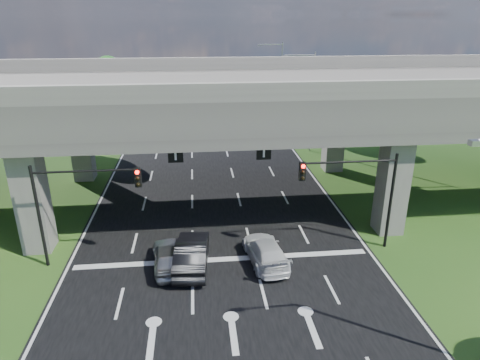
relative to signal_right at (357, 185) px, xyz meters
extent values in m
plane|color=#234A17|center=(-7.82, -3.94, -4.19)|extent=(160.00, 160.00, 0.00)
cube|color=black|center=(-7.82, 6.06, -4.17)|extent=(18.00, 120.00, 0.03)
cube|color=#3C3A37|center=(-7.82, 8.06, 3.81)|extent=(80.00, 15.00, 2.00)
cube|color=slate|center=(-7.82, 0.81, 5.31)|extent=(80.00, 0.50, 1.00)
cube|color=slate|center=(-7.82, 15.31, 5.31)|extent=(80.00, 0.50, 1.00)
cube|color=slate|center=(-18.82, 2.06, -0.69)|extent=(1.60, 1.60, 7.00)
cube|color=slate|center=(-18.82, 14.06, -0.69)|extent=(1.60, 1.60, 7.00)
cube|color=slate|center=(3.18, 2.06, -0.69)|extent=(1.60, 1.60, 7.00)
cube|color=slate|center=(3.18, 14.06, -0.69)|extent=(1.60, 1.60, 7.00)
cube|color=black|center=(-10.32, 1.06, 1.81)|extent=(0.85, 0.06, 0.85)
cube|color=black|center=(-5.32, 1.06, 1.81)|extent=(0.85, 0.06, 0.85)
cylinder|color=black|center=(2.18, 0.06, -1.19)|extent=(0.18, 0.18, 6.00)
cylinder|color=black|center=(-0.57, 0.06, 1.41)|extent=(5.50, 0.12, 0.12)
cube|color=black|center=(-3.32, -0.12, 1.01)|extent=(0.35, 0.28, 1.05)
sphere|color=#FF0C05|center=(-3.32, -0.28, 1.36)|extent=(0.22, 0.22, 0.22)
cylinder|color=black|center=(-17.82, 0.06, -1.19)|extent=(0.18, 0.18, 6.00)
cylinder|color=black|center=(-15.07, 0.06, 1.41)|extent=(5.50, 0.12, 0.12)
cube|color=black|center=(-12.32, -0.12, 1.01)|extent=(0.35, 0.28, 1.05)
sphere|color=#FF0C05|center=(-12.32, -0.28, 1.36)|extent=(0.22, 0.22, 0.22)
cube|color=gray|center=(-0.32, -9.94, 5.41)|extent=(0.60, 0.25, 0.18)
cylinder|color=gray|center=(2.68, 20.06, 0.81)|extent=(0.16, 0.16, 10.00)
cylinder|color=gray|center=(1.18, 20.06, 5.51)|extent=(3.00, 0.10, 0.10)
cube|color=gray|center=(-0.32, 20.06, 5.41)|extent=(0.60, 0.25, 0.18)
cylinder|color=gray|center=(2.68, 36.06, 0.81)|extent=(0.16, 0.16, 10.00)
cylinder|color=gray|center=(1.18, 36.06, 5.51)|extent=(3.00, 0.10, 0.10)
cube|color=gray|center=(-0.32, 36.06, 5.41)|extent=(0.60, 0.25, 0.18)
cylinder|color=black|center=(-21.82, 22.06, -2.54)|extent=(0.36, 0.36, 3.30)
sphere|color=#124516|center=(-21.82, 22.06, 0.46)|extent=(4.50, 4.50, 4.50)
sphere|color=#124516|center=(-21.42, 21.76, 1.81)|extent=(3.60, 3.60, 3.60)
sphere|color=#124516|center=(-22.12, 22.46, -0.44)|extent=(3.30, 3.30, 3.30)
cylinder|color=black|center=(-24.82, 30.06, -2.76)|extent=(0.36, 0.36, 2.86)
sphere|color=#124516|center=(-24.82, 30.06, -0.16)|extent=(3.90, 3.90, 3.90)
sphere|color=#124516|center=(-24.42, 29.76, 1.01)|extent=(3.12, 3.12, 3.12)
sphere|color=#124516|center=(-25.12, 30.46, -0.94)|extent=(2.86, 2.86, 2.86)
cylinder|color=black|center=(-20.82, 38.06, -2.43)|extent=(0.36, 0.36, 3.52)
sphere|color=#124516|center=(-20.82, 38.06, 0.77)|extent=(4.80, 4.80, 4.80)
sphere|color=#124516|center=(-20.42, 37.76, 2.21)|extent=(3.84, 3.84, 3.84)
sphere|color=#124516|center=(-21.12, 38.46, -0.19)|extent=(3.52, 3.52, 3.52)
cylinder|color=black|center=(5.18, 24.06, -2.65)|extent=(0.36, 0.36, 3.08)
sphere|color=#124516|center=(5.18, 24.06, 0.15)|extent=(4.20, 4.20, 4.20)
sphere|color=#124516|center=(5.58, 23.76, 1.41)|extent=(3.36, 3.36, 3.36)
sphere|color=#124516|center=(4.88, 24.46, -0.69)|extent=(3.08, 3.08, 3.08)
cylinder|color=black|center=(8.18, 32.06, -2.76)|extent=(0.36, 0.36, 2.86)
sphere|color=#124516|center=(8.18, 32.06, -0.16)|extent=(3.90, 3.90, 3.90)
sphere|color=#124516|center=(8.58, 31.76, 1.01)|extent=(3.12, 3.12, 3.12)
sphere|color=#124516|center=(7.88, 32.46, -0.94)|extent=(2.86, 2.86, 2.86)
cylinder|color=black|center=(4.18, 40.06, -2.54)|extent=(0.36, 0.36, 3.30)
sphere|color=#124516|center=(4.18, 40.06, 0.46)|extent=(4.50, 4.50, 4.50)
sphere|color=#124516|center=(4.58, 39.76, 1.81)|extent=(3.60, 3.60, 3.60)
sphere|color=#124516|center=(3.88, 40.46, -0.44)|extent=(3.30, 3.30, 3.30)
imported|color=#A3A7AB|center=(-10.93, -0.94, -3.43)|extent=(2.13, 4.39, 1.44)
imported|color=black|center=(-9.62, -0.94, -3.33)|extent=(2.11, 5.12, 1.65)
imported|color=silver|center=(-5.44, -0.94, -3.47)|extent=(2.45, 4.89, 1.36)
camera|label=1|loc=(-9.14, -21.98, 9.16)|focal=32.00mm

